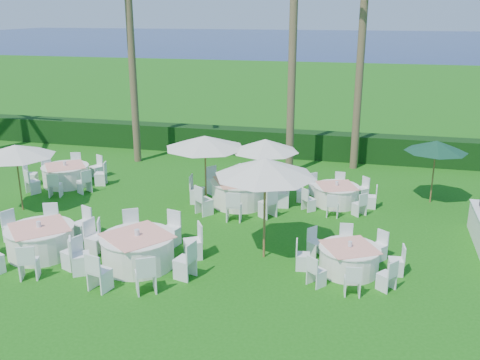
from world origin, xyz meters
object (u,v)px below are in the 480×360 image
object	(u,v)px
banquet_table_f	(336,195)
umbrella_c	(205,142)
banquet_table_a	(41,240)
banquet_table_d	(66,175)
umbrella_b	(265,167)
umbrella_d	(265,145)
banquet_table_b	(138,250)
umbrella_a	(15,151)
banquet_table_c	(349,259)
umbrella_green	(436,146)
banquet_table_e	(239,192)

from	to	relation	value
banquet_table_f	umbrella_c	world-z (taller)	umbrella_c
banquet_table_a	banquet_table_d	size ratio (longest dim) A/B	1.02
banquet_table_f	umbrella_b	bearing A→B (deg)	-109.10
umbrella_c	umbrella_d	xyz separation A→B (m)	(2.07, 0.19, -0.04)
banquet_table_b	umbrella_a	xyz separation A→B (m)	(-5.60, 2.91, 1.64)
banquet_table_c	banquet_table_f	xyz separation A→B (m)	(-0.69, 5.05, -0.00)
umbrella_c	umbrella_green	world-z (taller)	umbrella_c
banquet_table_b	banquet_table_f	world-z (taller)	banquet_table_b
umbrella_a	umbrella_d	distance (m)	8.32
banquet_table_c	umbrella_green	distance (m)	6.83
umbrella_c	umbrella_a	bearing A→B (deg)	-160.09
banquet_table_a	banquet_table_f	size ratio (longest dim) A/B	1.15
banquet_table_d	umbrella_b	size ratio (longest dim) A/B	1.10
umbrella_a	banquet_table_e	bearing A→B (deg)	17.96
banquet_table_c	umbrella_d	size ratio (longest dim) A/B	1.16
banquet_table_a	umbrella_b	size ratio (longest dim) A/B	1.12
umbrella_c	umbrella_b	bearing A→B (deg)	-52.77
umbrella_d	banquet_table_d	bearing A→B (deg)	176.54
banquet_table_d	banquet_table_a	bearing A→B (deg)	-64.92
banquet_table_f	umbrella_green	xyz separation A→B (m)	(3.26, 1.05, 1.69)
banquet_table_b	umbrella_b	bearing A→B (deg)	22.43
banquet_table_a	banquet_table_d	bearing A→B (deg)	115.08
umbrella_b	umbrella_c	xyz separation A→B (m)	(-2.85, 3.75, -0.36)
umbrella_c	umbrella_d	distance (m)	2.08
banquet_table_d	umbrella_a	bearing A→B (deg)	-89.64
umbrella_d	umbrella_c	bearing A→B (deg)	-174.71
banquet_table_f	umbrella_green	distance (m)	3.81
umbrella_a	umbrella_d	size ratio (longest dim) A/B	1.07
banquet_table_e	umbrella_a	size ratio (longest dim) A/B	1.36
banquet_table_b	banquet_table_c	size ratio (longest dim) A/B	1.24
banquet_table_a	banquet_table_f	xyz separation A→B (m)	(7.72, 6.05, -0.06)
umbrella_a	umbrella_c	bearing A→B (deg)	19.91
umbrella_a	umbrella_green	size ratio (longest dim) A/B	1.15
banquet_table_e	umbrella_a	bearing A→B (deg)	-162.04
banquet_table_b	banquet_table_c	world-z (taller)	banquet_table_b
banquet_table_e	banquet_table_f	size ratio (longest dim) A/B	1.27
banquet_table_e	umbrella_d	distance (m)	1.95
umbrella_green	banquet_table_d	bearing A→B (deg)	-174.35
umbrella_b	banquet_table_a	bearing A→B (deg)	-167.70
umbrella_b	umbrella_green	xyz separation A→B (m)	(4.89, 5.77, -0.54)
umbrella_b	banquet_table_b	bearing A→B (deg)	-157.57
banquet_table_c	umbrella_a	world-z (taller)	umbrella_a
umbrella_d	umbrella_green	size ratio (longest dim) A/B	1.07
banquet_table_e	umbrella_green	world-z (taller)	umbrella_green
banquet_table_f	banquet_table_c	bearing A→B (deg)	-82.20
umbrella_c	banquet_table_e	bearing A→B (deg)	7.61
banquet_table_a	umbrella_d	bearing A→B (deg)	44.75
umbrella_a	umbrella_c	world-z (taller)	umbrella_c
umbrella_c	banquet_table_d	bearing A→B (deg)	173.50
umbrella_d	umbrella_green	xyz separation A→B (m)	(5.67, 1.84, -0.14)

